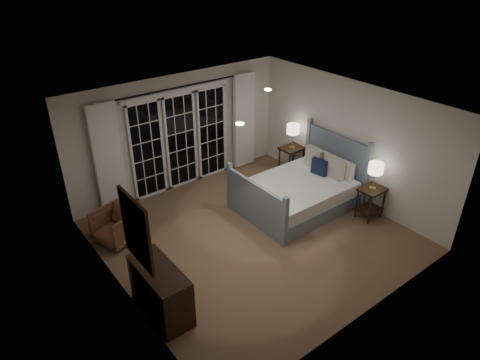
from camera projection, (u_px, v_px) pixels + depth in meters
floor at (252, 235)px, 7.99m from camera, size 5.00×5.00×0.00m
ceiling at (255, 107)px, 6.77m from camera, size 5.00×5.00×0.00m
wall_left at (116, 228)px, 6.05m from camera, size 0.02×5.00×2.50m
wall_right at (348, 141)px, 8.71m from camera, size 0.02×5.00×2.50m
wall_back at (179, 132)px, 9.11m from camera, size 5.00×0.02×2.50m
wall_front at (373, 248)px, 5.65m from camera, size 5.00×0.02×2.50m
french_doors at (181, 140)px, 9.16m from camera, size 2.50×0.04×2.20m
curtain_rod at (179, 87)px, 8.56m from camera, size 3.50×0.03×0.03m
curtain_left at (108, 159)px, 8.20m from camera, size 0.55×0.10×2.25m
curtain_right at (244, 121)px, 9.96m from camera, size 0.55×0.10×2.25m
downlight_a at (268, 90)px, 7.62m from camera, size 0.12×0.12×0.01m
downlight_b at (240, 124)px, 6.18m from camera, size 0.12×0.12×0.01m
bed at (299, 191)px, 8.74m from camera, size 2.26×1.62×1.32m
nightstand_left at (371, 198)px, 8.32m from camera, size 0.50×0.40×0.65m
nightstand_right at (291, 156)px, 9.90m from camera, size 0.53×0.42×0.68m
lamp_left at (376, 169)px, 8.01m from camera, size 0.28×0.28×0.54m
lamp_right at (293, 129)px, 9.57m from camera, size 0.29×0.29×0.56m
armchair at (116, 226)px, 7.71m from camera, size 0.87×0.86×0.63m
dresser at (161, 290)px, 6.16m from camera, size 0.48×1.12×0.79m
mirror at (136, 231)px, 5.47m from camera, size 0.05×0.85×1.00m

